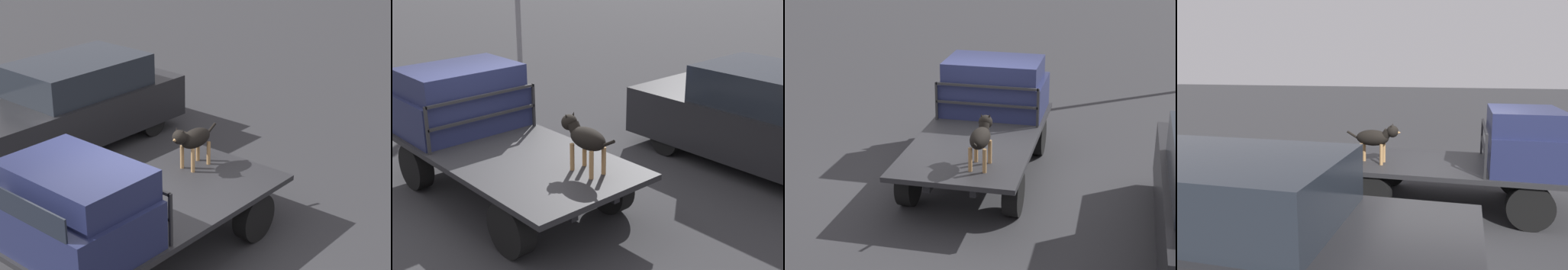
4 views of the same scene
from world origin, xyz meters
The scene contains 5 objects.
ground_plane centered at (0.00, 0.00, 0.00)m, with size 80.00×80.00×0.00m, color #2D2D30.
flatbed_truck centered at (0.00, 0.00, 0.59)m, with size 4.14×2.01×0.79m.
truck_cab centered at (1.31, 0.00, 1.27)m, with size 1.37×1.89×1.03m.
truck_headboard centered at (0.58, 0.00, 1.26)m, with size 0.04×1.89×0.71m.
dog centered at (-1.29, -0.34, 1.26)m, with size 1.00×0.29×0.74m.
Camera 3 is at (-10.20, -2.38, 4.70)m, focal length 60.00 mm.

